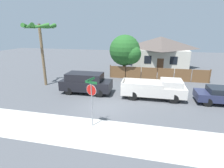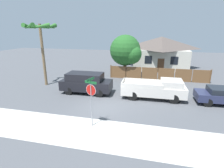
{
  "view_description": "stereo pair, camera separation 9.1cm",
  "coord_description": "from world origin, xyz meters",
  "px_view_note": "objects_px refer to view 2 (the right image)",
  "views": [
    {
      "loc": [
        3.46,
        -12.13,
        5.8
      ],
      "look_at": [
        0.46,
        1.1,
        1.6
      ],
      "focal_mm": 28.0,
      "sensor_mm": 36.0,
      "label": 1
    },
    {
      "loc": [
        3.54,
        -12.11,
        5.8
      ],
      "look_at": [
        0.46,
        1.1,
        1.6
      ],
      "focal_mm": 28.0,
      "sensor_mm": 36.0,
      "label": 2
    }
  ],
  "objects_px": {
    "red_suv": "(86,82)",
    "stop_sign": "(91,95)",
    "oak_tree": "(126,51)",
    "orange_pickup": "(155,89)",
    "parked_sedan": "(222,96)",
    "house": "(161,52)",
    "palm_tree": "(40,32)"
  },
  "relations": [
    {
      "from": "orange_pickup",
      "to": "palm_tree",
      "type": "bearing_deg",
      "value": 171.79
    },
    {
      "from": "palm_tree",
      "to": "stop_sign",
      "type": "distance_m",
      "value": 11.12
    },
    {
      "from": "oak_tree",
      "to": "stop_sign",
      "type": "xyz_separation_m",
      "value": [
        -0.19,
        -12.71,
        -1.17
      ]
    },
    {
      "from": "stop_sign",
      "to": "oak_tree",
      "type": "bearing_deg",
      "value": 104.48
    },
    {
      "from": "palm_tree",
      "to": "parked_sedan",
      "type": "xyz_separation_m",
      "value": [
        16.94,
        -1.44,
        -4.87
      ]
    },
    {
      "from": "house",
      "to": "oak_tree",
      "type": "xyz_separation_m",
      "value": [
        -4.43,
        -6.91,
        0.75
      ]
    },
    {
      "from": "house",
      "to": "stop_sign",
      "type": "xyz_separation_m",
      "value": [
        -4.62,
        -19.62,
        -0.42
      ]
    },
    {
      "from": "house",
      "to": "stop_sign",
      "type": "distance_m",
      "value": 20.16
    },
    {
      "from": "parked_sedan",
      "to": "oak_tree",
      "type": "bearing_deg",
      "value": 140.34
    },
    {
      "from": "palm_tree",
      "to": "orange_pickup",
      "type": "relative_size",
      "value": 1.18
    },
    {
      "from": "house",
      "to": "red_suv",
      "type": "bearing_deg",
      "value": -117.15
    },
    {
      "from": "house",
      "to": "palm_tree",
      "type": "xyz_separation_m",
      "value": [
        -12.45,
        -12.55,
        3.08
      ]
    },
    {
      "from": "house",
      "to": "orange_pickup",
      "type": "relative_size",
      "value": 1.54
    },
    {
      "from": "palm_tree",
      "to": "orange_pickup",
      "type": "distance_m",
      "value": 12.69
    },
    {
      "from": "house",
      "to": "parked_sedan",
      "type": "distance_m",
      "value": 14.8
    },
    {
      "from": "red_suv",
      "to": "parked_sedan",
      "type": "xyz_separation_m",
      "value": [
        11.67,
        -0.0,
        -0.32
      ]
    },
    {
      "from": "palm_tree",
      "to": "orange_pickup",
      "type": "xyz_separation_m",
      "value": [
        11.7,
        -1.44,
        -4.71
      ]
    },
    {
      "from": "orange_pickup",
      "to": "parked_sedan",
      "type": "xyz_separation_m",
      "value": [
        5.24,
        -0.01,
        -0.16
      ]
    },
    {
      "from": "oak_tree",
      "to": "orange_pickup",
      "type": "xyz_separation_m",
      "value": [
        3.68,
        -7.08,
        -2.37
      ]
    },
    {
      "from": "stop_sign",
      "to": "palm_tree",
      "type": "bearing_deg",
      "value": 153.26
    },
    {
      "from": "palm_tree",
      "to": "stop_sign",
      "type": "bearing_deg",
      "value": -42.07
    },
    {
      "from": "oak_tree",
      "to": "orange_pickup",
      "type": "bearing_deg",
      "value": -62.55
    },
    {
      "from": "house",
      "to": "stop_sign",
      "type": "relative_size",
      "value": 2.7
    },
    {
      "from": "oak_tree",
      "to": "red_suv",
      "type": "relative_size",
      "value": 1.1
    },
    {
      "from": "orange_pickup",
      "to": "stop_sign",
      "type": "height_order",
      "value": "stop_sign"
    },
    {
      "from": "parked_sedan",
      "to": "palm_tree",
      "type": "bearing_deg",
      "value": 173.93
    },
    {
      "from": "orange_pickup",
      "to": "red_suv",
      "type": "bearing_deg",
      "value": 178.85
    },
    {
      "from": "stop_sign",
      "to": "orange_pickup",
      "type": "bearing_deg",
      "value": 70.86
    },
    {
      "from": "house",
      "to": "orange_pickup",
      "type": "height_order",
      "value": "house"
    },
    {
      "from": "parked_sedan",
      "to": "stop_sign",
      "type": "distance_m",
      "value": 10.79
    },
    {
      "from": "palm_tree",
      "to": "parked_sedan",
      "type": "bearing_deg",
      "value": -4.88
    },
    {
      "from": "red_suv",
      "to": "stop_sign",
      "type": "height_order",
      "value": "stop_sign"
    }
  ]
}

